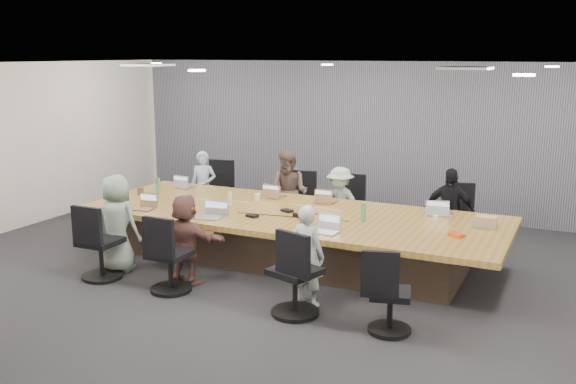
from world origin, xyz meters
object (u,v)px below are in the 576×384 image
at_px(laptop_6, 325,232).
at_px(chair_4, 101,248).
at_px(laptop_0, 185,187).
at_px(laptop_3, 441,213).
at_px(canvas_bag, 486,222).
at_px(bottle_green_right, 363,212).
at_px(chair_1, 298,207).
at_px(snack_packet, 457,235).
at_px(laptop_4, 142,209).
at_px(chair_7, 390,300).
at_px(person_4, 117,223).
at_px(laptop_1, 274,196).
at_px(laptop_2, 327,201).
at_px(person_3, 449,211).
at_px(bottle_green_left, 158,185).
at_px(conference_table, 291,235).
at_px(chair_2, 347,212).
at_px(laptop_5, 208,218).
at_px(chair_0, 214,194).
at_px(person_0, 203,187).
at_px(person_6, 308,255).
at_px(chair_3, 453,223).
at_px(chair_5, 170,260).
at_px(bottle_clear, 230,198).
at_px(person_2, 340,204).
at_px(person_1, 289,193).
at_px(person_5, 186,239).
at_px(stapler, 298,216).
at_px(chair_6, 295,278).
at_px(mug_brown, 141,191).

bearing_deg(laptop_6, chair_4, -159.99).
height_order(laptop_0, laptop_3, same).
height_order(laptop_0, canvas_bag, canvas_bag).
xyz_separation_m(bottle_green_right, canvas_bag, (1.54, 0.38, -0.05)).
xyz_separation_m(chair_1, snack_packet, (3.03, -1.95, 0.39)).
bearing_deg(laptop_4, snack_packet, -0.32).
xyz_separation_m(chair_7, person_4, (-3.96, 0.35, 0.31)).
height_order(chair_1, laptop_1, laptop_1).
height_order(laptop_2, person_3, person_3).
bearing_deg(bottle_green_left, laptop_4, -64.83).
bearing_deg(conference_table, laptop_4, -158.10).
distance_m(chair_2, laptop_5, 2.76).
xyz_separation_m(chair_0, person_0, (0.00, -0.35, 0.20)).
distance_m(chair_4, snack_packet, 4.60).
bearing_deg(person_4, person_6, 177.21).
relative_size(chair_3, person_6, 0.63).
distance_m(laptop_2, canvas_bag, 2.44).
distance_m(chair_0, laptop_4, 2.54).
bearing_deg(chair_1, chair_5, 77.50).
bearing_deg(bottle_clear, conference_table, 0.02).
bearing_deg(bottle_green_left, canvas_bag, 0.96).
distance_m(chair_1, chair_4, 3.65).
xyz_separation_m(chair_1, person_2, (0.90, -0.35, 0.22)).
relative_size(person_1, person_3, 1.06).
relative_size(laptop_3, person_5, 0.27).
bearing_deg(person_0, bottle_green_right, -36.70).
xyz_separation_m(person_0, laptop_0, (0.00, -0.55, 0.12)).
bearing_deg(person_4, laptop_6, -171.83).
relative_size(laptop_3, bottle_green_left, 1.37).
height_order(chair_0, laptop_3, chair_0).
height_order(laptop_0, laptop_6, same).
height_order(person_1, laptop_1, person_1).
bearing_deg(stapler, person_5, -129.40).
bearing_deg(person_5, chair_6, 175.89).
height_order(chair_3, chair_5, chair_5).
xyz_separation_m(chair_7, laptop_2, (-1.74, 2.50, 0.38)).
relative_size(chair_3, bottle_green_left, 3.30).
bearing_deg(snack_packet, bottle_green_right, 170.34).
bearing_deg(chair_2, laptop_4, 44.08).
bearing_deg(laptop_5, bottle_green_left, 133.58).
distance_m(chair_6, laptop_5, 1.97).
bearing_deg(person_5, mug_brown, -30.06).
xyz_separation_m(chair_7, laptop_0, (-4.31, 2.50, 0.38)).
bearing_deg(chair_7, chair_4, 165.80).
bearing_deg(chair_4, bottle_green_left, 103.36).
height_order(chair_1, chair_5, chair_5).
relative_size(chair_1, chair_4, 0.87).
distance_m(person_4, snack_packet, 4.49).
height_order(chair_0, person_4, person_4).
bearing_deg(canvas_bag, chair_0, 164.67).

